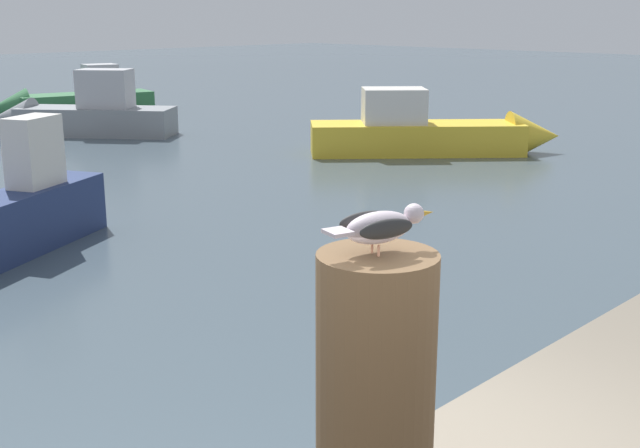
{
  "coord_description": "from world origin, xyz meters",
  "views": [
    {
      "loc": [
        -2.1,
        -1.98,
        3.15
      ],
      "look_at": [
        -0.28,
        -0.2,
        2.48
      ],
      "focal_mm": 45.23,
      "sensor_mm": 36.0,
      "label": 1
    }
  ],
  "objects_px": {
    "mooring_post": "(375,410)",
    "seagull": "(380,226)",
    "boat_yellow": "(439,133)",
    "boat_green": "(69,102)",
    "boat_grey": "(78,115)",
    "boat_navy": "(12,216)"
  },
  "relations": [
    {
      "from": "mooring_post",
      "to": "boat_navy",
      "type": "bearing_deg",
      "value": 72.55
    },
    {
      "from": "boat_green",
      "to": "boat_yellow",
      "type": "relative_size",
      "value": 1.01
    },
    {
      "from": "boat_green",
      "to": "boat_grey",
      "type": "distance_m",
      "value": 3.88
    },
    {
      "from": "boat_grey",
      "to": "mooring_post",
      "type": "bearing_deg",
      "value": -116.49
    },
    {
      "from": "boat_navy",
      "to": "boat_green",
      "type": "relative_size",
      "value": 0.7
    },
    {
      "from": "mooring_post",
      "to": "boat_yellow",
      "type": "distance_m",
      "value": 16.23
    },
    {
      "from": "boat_yellow",
      "to": "boat_grey",
      "type": "bearing_deg",
      "value": 116.47
    },
    {
      "from": "mooring_post",
      "to": "seagull",
      "type": "relative_size",
      "value": 2.73
    },
    {
      "from": "mooring_post",
      "to": "boat_green",
      "type": "relative_size",
      "value": 0.21
    },
    {
      "from": "seagull",
      "to": "boat_navy",
      "type": "bearing_deg",
      "value": 72.59
    },
    {
      "from": "boat_green",
      "to": "boat_yellow",
      "type": "height_order",
      "value": "boat_green"
    },
    {
      "from": "boat_green",
      "to": "mooring_post",
      "type": "bearing_deg",
      "value": -116.31
    },
    {
      "from": "boat_grey",
      "to": "boat_navy",
      "type": "bearing_deg",
      "value": -123.76
    },
    {
      "from": "boat_grey",
      "to": "boat_yellow",
      "type": "distance_m",
      "value": 9.57
    },
    {
      "from": "boat_grey",
      "to": "boat_yellow",
      "type": "bearing_deg",
      "value": -63.53
    },
    {
      "from": "mooring_post",
      "to": "boat_grey",
      "type": "relative_size",
      "value": 0.23
    },
    {
      "from": "boat_navy",
      "to": "mooring_post",
      "type": "bearing_deg",
      "value": -107.45
    },
    {
      "from": "seagull",
      "to": "boat_green",
      "type": "height_order",
      "value": "seagull"
    },
    {
      "from": "boat_yellow",
      "to": "seagull",
      "type": "bearing_deg",
      "value": -144.68
    },
    {
      "from": "mooring_post",
      "to": "seagull",
      "type": "distance_m",
      "value": 0.62
    },
    {
      "from": "mooring_post",
      "to": "boat_yellow",
      "type": "relative_size",
      "value": 0.21
    },
    {
      "from": "mooring_post",
      "to": "boat_green",
      "type": "distance_m",
      "value": 23.94
    }
  ]
}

